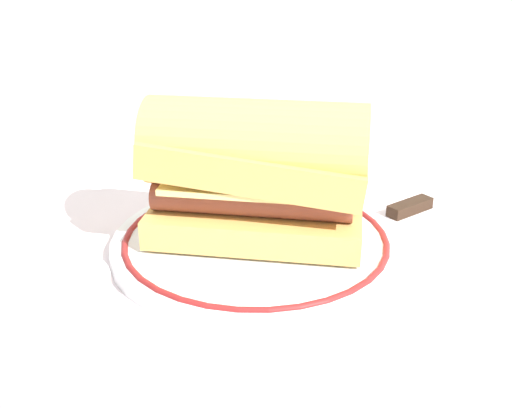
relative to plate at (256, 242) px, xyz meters
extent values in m
plane|color=silver|center=(0.00, -0.03, -0.01)|extent=(1.50, 1.50, 0.00)
cylinder|color=white|center=(0.00, 0.00, 0.00)|extent=(0.26, 0.26, 0.01)
torus|color=maroon|center=(0.00, 0.00, 0.00)|extent=(0.24, 0.24, 0.01)
cube|color=tan|center=(0.00, 0.00, 0.02)|extent=(0.20, 0.12, 0.03)
cylinder|color=brown|center=(0.00, -0.01, 0.05)|extent=(0.18, 0.05, 0.03)
cylinder|color=brown|center=(0.00, 0.01, 0.05)|extent=(0.18, 0.05, 0.03)
cube|color=#EAD67A|center=(0.00, 0.00, 0.06)|extent=(0.17, 0.11, 0.01)
cube|color=#DDA854|center=(0.00, 0.00, 0.08)|extent=(0.20, 0.12, 0.05)
cylinder|color=tan|center=(0.00, 0.00, 0.09)|extent=(0.20, 0.11, 0.08)
cylinder|color=silver|center=(-0.04, -0.24, 0.04)|extent=(0.07, 0.07, 0.10)
cylinder|color=gold|center=(-0.04, -0.24, 0.02)|extent=(0.06, 0.06, 0.05)
cube|color=silver|center=(0.17, 0.18, -0.01)|extent=(0.06, 0.08, 0.01)
cube|color=black|center=(0.13, 0.13, 0.00)|extent=(0.05, 0.05, 0.01)
camera|label=1|loc=(0.15, -0.47, 0.26)|focal=42.90mm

